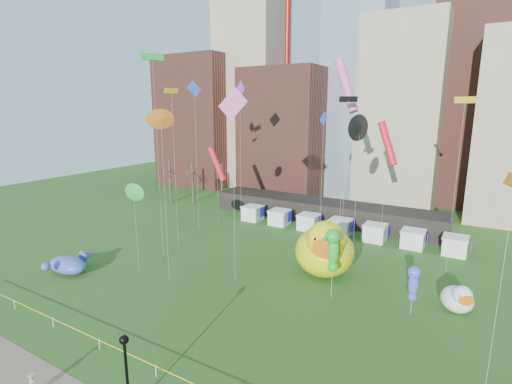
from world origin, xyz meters
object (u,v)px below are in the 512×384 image
Objects in this scene: small_duck at (458,299)px; seahorse_purple at (413,281)px; big_duck at (325,249)px; lamppost at (126,365)px; seahorse_green at (333,247)px; whale_inflatable at (69,264)px.

small_duck is 4.81m from seahorse_purple.
lamppost is (-3.06, -24.70, 0.15)m from big_duck.
big_duck is at bearing 143.41° from seahorse_green.
seahorse_purple is (7.22, 0.85, -2.08)m from seahorse_green.
small_duck is 0.64× the size of whale_inflatable.
big_duck is at bearing 26.72° from whale_inflatable.
seahorse_purple is at bearing 14.03° from whale_inflatable.
small_duck is 0.90× the size of seahorse_purple.
seahorse_purple is 0.71× the size of whale_inflatable.
lamppost is at bearing -147.76° from small_duck.
lamppost is at bearing -80.51° from seahorse_green.
big_duck is 10.38m from seahorse_purple.
whale_inflatable is (-34.72, -10.23, -2.23)m from seahorse_purple.
big_duck is 5.62m from seahorse_green.
big_duck is at bearing 152.16° from small_duck.
big_duck is 1.39× the size of seahorse_green.
big_duck is 2.13× the size of seahorse_purple.
whale_inflatable is at bearing 153.87° from lamppost.
lamppost is at bearing -119.70° from big_duck.
lamppost is (-5.54, -20.14, -2.01)m from seahorse_green.
small_duck is 12.01m from seahorse_green.
small_duck is 0.59× the size of seahorse_green.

